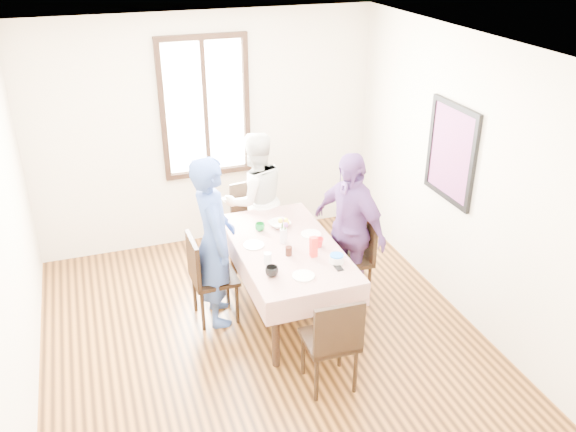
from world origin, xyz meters
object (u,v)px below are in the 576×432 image
at_px(chair_far, 255,224).
at_px(person_far, 255,199).
at_px(dining_table, 286,280).
at_px(person_right, 348,229).
at_px(person_left, 214,241).
at_px(chair_near, 330,339).
at_px(chair_left, 214,277).
at_px(chair_right, 348,259).

bearing_deg(chair_far, person_far, 82.56).
distance_m(dining_table, person_right, 0.79).
height_order(person_left, person_far, person_left).
bearing_deg(person_left, chair_near, -148.45).
bearing_deg(person_left, chair_left, 93.44).
height_order(chair_left, chair_near, same).
height_order(dining_table, person_far, person_far).
bearing_deg(chair_left, dining_table, 75.66).
bearing_deg(chair_near, person_right, 61.69).
relative_size(chair_near, person_far, 0.59).
relative_size(chair_far, chair_near, 1.00).
bearing_deg(chair_left, chair_right, 83.82).
xyz_separation_m(dining_table, person_left, (-0.67, 0.15, 0.47)).
xyz_separation_m(chair_left, person_far, (0.68, 0.93, 0.32)).
distance_m(chair_far, person_right, 1.29).
xyz_separation_m(chair_left, chair_right, (1.37, -0.10, 0.00)).
bearing_deg(person_right, person_left, -114.76).
bearing_deg(person_far, person_right, 115.21).
xyz_separation_m(chair_right, person_right, (-0.02, 0.00, 0.35)).
height_order(chair_left, person_left, person_left).
height_order(chair_far, person_far, person_far).
bearing_deg(chair_right, dining_table, 96.16).
xyz_separation_m(chair_far, person_far, (0.00, -0.02, 0.32)).
height_order(dining_table, chair_right, chair_right).
height_order(chair_right, chair_far, same).
relative_size(dining_table, person_right, 1.00).
height_order(person_far, person_right, person_right).
relative_size(chair_near, person_right, 0.57).
bearing_deg(person_right, person_far, -167.52).
height_order(chair_right, person_right, person_right).
bearing_deg(chair_far, person_left, 47.45).
bearing_deg(person_far, chair_right, 115.92).
xyz_separation_m(person_left, person_right, (1.33, -0.10, -0.05)).
relative_size(dining_table, chair_near, 1.75).
xyz_separation_m(chair_far, person_right, (0.67, -1.05, 0.35)).
height_order(chair_right, person_far, person_far).
relative_size(chair_right, chair_far, 1.00).
bearing_deg(chair_left, person_left, 87.99).
bearing_deg(chair_near, chair_left, 120.60).
bearing_deg(person_far, chair_far, -97.75).
bearing_deg(chair_far, chair_near, 82.56).
xyz_separation_m(dining_table, chair_right, (0.68, 0.05, 0.08)).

